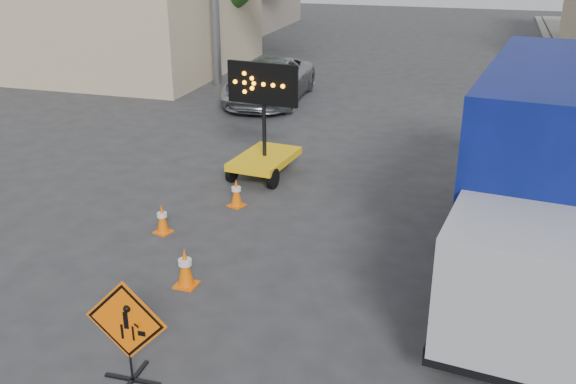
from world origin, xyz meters
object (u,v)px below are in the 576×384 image
at_px(construction_sign, 127,330).
at_px(arrow_board, 265,152).
at_px(pickup_truck, 269,81).
at_px(box_truck, 546,188).

bearing_deg(construction_sign, arrow_board, 94.54).
bearing_deg(arrow_board, construction_sign, -77.72).
bearing_deg(pickup_truck, box_truck, -54.83).
xyz_separation_m(construction_sign, box_truck, (5.47, 4.82, 0.85)).
height_order(construction_sign, box_truck, box_truck).
bearing_deg(pickup_truck, arrow_board, -75.96).
bearing_deg(construction_sign, pickup_truck, 100.17).
height_order(construction_sign, pickup_truck, construction_sign).
xyz_separation_m(construction_sign, pickup_truck, (-3.24, 15.65, -0.09)).
distance_m(pickup_truck, box_truck, 13.92).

